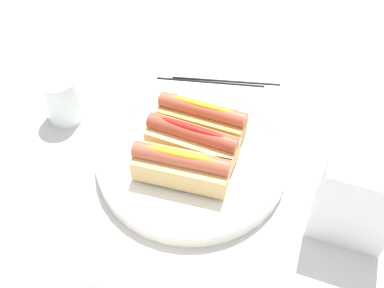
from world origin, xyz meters
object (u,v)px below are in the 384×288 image
Objects in this scene: water_glass at (62,99)px; chopstick_far at (226,80)px; hotdog_front at (202,118)px; chopstick_near at (210,82)px; napkin_box at (356,208)px; hotdog_side at (181,166)px; hotdog_back at (192,141)px; serving_bowl at (192,157)px.

water_glass is 0.32m from chopstick_far.
chopstick_near is (0.02, -0.16, -0.06)m from hotdog_front.
hotdog_side is at bearing 0.46° from napkin_box.
hotdog_back reaches higher than water_glass.
napkin_box is 0.39m from chopstick_far.
serving_bowl is 0.26m from water_glass.
hotdog_front is at bearing -178.34° from water_glass.
napkin_box is at bearing 176.36° from hotdog_side.
napkin_box is (-0.26, 0.07, 0.06)m from serving_bowl.
serving_bowl is 2.08× the size of hotdog_back.
serving_bowl is at bearing 78.03° from chopstick_far.
hotdog_front is 0.26m from water_glass.
hotdog_back is at bearing 87.54° from hotdog_front.
napkin_box is at bearing 125.53° from chopstick_near.
water_glass is at bearing -21.75° from hotdog_side.
chopstick_near is (0.02, -0.21, -0.01)m from serving_bowl.
serving_bowl is 2.15× the size of napkin_box.
water_glass is 0.41× the size of chopstick_near.
hotdog_side is 1.67× the size of water_glass.
chopstick_far is at bearing -92.54° from hotdog_side.
hotdog_front is 0.28m from napkin_box.
hotdog_back is 0.70× the size of chopstick_far.
napkin_box is 0.40m from chopstick_near.
chopstick_far is (-0.27, -0.18, -0.04)m from water_glass.
hotdog_side is 0.28m from chopstick_far.
hotdog_side is (0.00, 0.05, 0.04)m from serving_bowl.
hotdog_side is 0.68× the size of chopstick_far.
hotdog_front is at bearing -22.45° from napkin_box.
serving_bowl is 0.07m from hotdog_side.
napkin_box is at bearing 164.38° from hotdog_back.
water_glass is at bearing -8.91° from napkin_box.
chopstick_near is at bearing -145.46° from water_glass.
chopstick_far is at bearing -92.59° from hotdog_front.
hotdog_side is at bearing 78.05° from chopstick_far.
serving_bowl is 0.21m from chopstick_near.
hotdog_side is at bearing 87.54° from serving_bowl.
napkin_box reaches higher than hotdog_side.
napkin_box is (-0.26, 0.02, 0.02)m from hotdog_side.
water_glass is (0.26, 0.01, -0.02)m from hotdog_front.
water_glass is (0.26, -0.10, -0.02)m from hotdog_side.
hotdog_back is at bearing -11.53° from napkin_box.
hotdog_side is 0.28m from water_glass.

